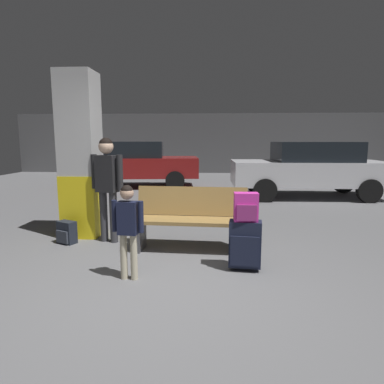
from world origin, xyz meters
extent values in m
cube|color=slate|center=(0.00, 4.00, -0.05)|extent=(18.00, 18.00, 0.10)
cube|color=#565658|center=(0.00, 12.86, 1.40)|extent=(18.00, 0.12, 2.80)
cube|color=yellow|center=(-1.71, 2.06, 0.50)|extent=(0.57, 0.57, 1.00)
cube|color=#B2B2B2|center=(-1.71, 2.06, 1.81)|extent=(0.56, 0.56, 1.62)
cube|color=#9E7A42|center=(0.10, 1.32, 0.44)|extent=(1.62, 0.53, 0.05)
cube|color=#9E7A42|center=(0.12, 1.57, 0.68)|extent=(1.60, 0.20, 0.42)
cube|color=#4C4C51|center=(-0.62, 1.36, 0.21)|extent=(0.10, 0.40, 0.41)
cube|color=#4C4C51|center=(0.82, 1.28, 0.21)|extent=(0.10, 0.40, 0.41)
cube|color=#191E33|center=(0.80, 0.67, 0.32)|extent=(0.40, 0.24, 0.56)
cube|color=#191E33|center=(0.79, 0.56, 0.26)|extent=(0.34, 0.06, 0.36)
cube|color=#A5A5AA|center=(0.81, 0.75, 0.59)|extent=(0.14, 0.04, 0.02)
cylinder|color=black|center=(0.66, 0.78, 0.02)|extent=(0.02, 0.05, 0.04)
cylinder|color=black|center=(0.97, 0.74, 0.02)|extent=(0.02, 0.05, 0.04)
cube|color=#D833A5|center=(0.80, 0.67, 0.77)|extent=(0.28, 0.16, 0.34)
cube|color=#8E2B70|center=(0.81, 0.58, 0.72)|extent=(0.23, 0.03, 0.19)
cylinder|color=black|center=(0.80, 0.67, 0.93)|extent=(0.06, 0.02, 0.02)
cylinder|color=beige|center=(-0.46, 0.31, 0.26)|extent=(0.08, 0.08, 0.52)
cylinder|color=beige|center=(-0.58, 0.32, 0.26)|extent=(0.08, 0.08, 0.52)
cube|color=#191E38|center=(-0.52, 0.32, 0.71)|extent=(0.23, 0.15, 0.37)
cylinder|color=#191E38|center=(-0.37, 0.30, 0.73)|extent=(0.06, 0.06, 0.35)
cylinder|color=#191E38|center=(-0.67, 0.33, 0.73)|extent=(0.06, 0.06, 0.35)
sphere|color=tan|center=(-0.52, 0.32, 0.99)|extent=(0.15, 0.15, 0.15)
sphere|color=black|center=(-0.52, 0.32, 1.01)|extent=(0.14, 0.14, 0.14)
cylinder|color=#E5D84C|center=(-0.59, 0.43, 0.73)|extent=(0.06, 0.06, 0.10)
cylinder|color=red|center=(-0.59, 0.43, 0.80)|extent=(0.01, 0.01, 0.06)
cylinder|color=#38383D|center=(-1.09, 1.68, 0.39)|extent=(0.12, 0.12, 0.78)
cylinder|color=#38383D|center=(-1.26, 1.73, 0.39)|extent=(0.12, 0.12, 0.78)
cube|color=#232326|center=(-1.18, 1.70, 1.05)|extent=(0.36, 0.28, 0.55)
cylinder|color=#232326|center=(-0.96, 1.63, 1.08)|extent=(0.09, 0.09, 0.52)
cylinder|color=#232326|center=(-1.39, 1.77, 1.08)|extent=(0.09, 0.09, 0.52)
sphere|color=beige|center=(-1.18, 1.70, 1.46)|extent=(0.22, 0.22, 0.22)
sphere|color=black|center=(-1.18, 1.70, 1.49)|extent=(0.20, 0.20, 0.20)
cube|color=#1E232D|center=(-1.79, 1.58, 0.17)|extent=(0.32, 0.27, 0.34)
cube|color=#333842|center=(-1.83, 1.49, 0.12)|extent=(0.22, 0.13, 0.19)
cylinder|color=black|center=(-1.79, 1.58, 0.33)|extent=(0.06, 0.05, 0.02)
cube|color=silver|center=(3.04, 6.07, 0.67)|extent=(4.13, 1.77, 0.64)
cube|color=black|center=(3.19, 6.07, 1.25)|extent=(2.13, 1.58, 0.52)
cylinder|color=black|center=(1.75, 5.24, 0.30)|extent=(0.60, 0.21, 0.60)
cylinder|color=black|center=(1.72, 6.84, 0.30)|extent=(0.60, 0.21, 0.60)
cylinder|color=black|center=(4.35, 5.29, 0.30)|extent=(0.60, 0.21, 0.60)
cylinder|color=black|center=(4.32, 6.89, 0.30)|extent=(0.60, 0.21, 0.60)
cube|color=maroon|center=(-2.13, 7.83, 0.67)|extent=(4.26, 2.15, 0.64)
cube|color=black|center=(-2.28, 7.81, 1.25)|extent=(2.26, 1.77, 0.52)
cylinder|color=black|center=(-0.93, 8.77, 0.30)|extent=(0.62, 0.27, 0.60)
cylinder|color=black|center=(-0.75, 7.18, 0.30)|extent=(0.62, 0.27, 0.60)
cylinder|color=black|center=(-3.51, 8.48, 0.30)|extent=(0.62, 0.27, 0.60)
cylinder|color=black|center=(-3.33, 6.89, 0.30)|extent=(0.62, 0.27, 0.60)
camera|label=1|loc=(0.39, -3.23, 1.55)|focal=31.33mm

